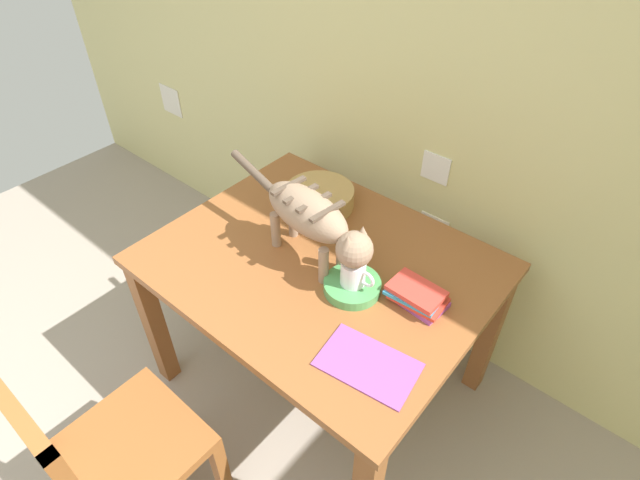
{
  "coord_description": "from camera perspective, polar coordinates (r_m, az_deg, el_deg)",
  "views": [
    {
      "loc": [
        0.88,
        0.56,
        2.02
      ],
      "look_at": [
        0.02,
        1.59,
        0.85
      ],
      "focal_mm": 28.11,
      "sensor_mm": 36.0,
      "label": 1
    }
  ],
  "objects": [
    {
      "name": "book_stack",
      "position": [
        1.71,
        11.0,
        -6.25
      ],
      "size": [
        0.2,
        0.14,
        0.06
      ],
      "color": "#9B449C",
      "rests_on": "dining_table"
    },
    {
      "name": "cat",
      "position": [
        1.71,
        -0.75,
        2.48
      ],
      "size": [
        0.71,
        0.2,
        0.29
      ],
      "rotation": [
        0.0,
        0.0,
        -1.7
      ],
      "color": "#9A7D65",
      "rests_on": "dining_table"
    },
    {
      "name": "wicker_basket",
      "position": [
        2.08,
        -0.09,
        4.89
      ],
      "size": [
        0.29,
        0.29,
        0.08
      ],
      "color": "tan",
      "rests_on": "dining_table"
    },
    {
      "name": "wall_rear",
      "position": [
        2.04,
        11.91,
        18.07
      ],
      "size": [
        5.22,
        0.11,
        2.5
      ],
      "color": "beige",
      "rests_on": "ground_plane"
    },
    {
      "name": "wooden_chair_near",
      "position": [
        1.85,
        -22.05,
        -21.64
      ],
      "size": [
        0.42,
        0.42,
        0.94
      ],
      "rotation": [
        0.0,
        0.0,
        -0.01
      ],
      "color": "#975628",
      "rests_on": "ground_plane"
    },
    {
      "name": "saucer_bowl",
      "position": [
        1.73,
        3.69,
        -5.25
      ],
      "size": [
        0.2,
        0.2,
        0.04
      ],
      "primitive_type": "cylinder",
      "color": "#4B9B55",
      "rests_on": "dining_table"
    },
    {
      "name": "coffee_mug",
      "position": [
        1.69,
        3.88,
        -3.78
      ],
      "size": [
        0.13,
        0.09,
        0.09
      ],
      "color": "white",
      "rests_on": "saucer_bowl"
    },
    {
      "name": "dining_table",
      "position": [
        1.91,
        0.0,
        -4.28
      ],
      "size": [
        1.21,
        0.97,
        0.75
      ],
      "color": "#94562D",
      "rests_on": "ground_plane"
    },
    {
      "name": "magazine",
      "position": [
        1.55,
        5.48,
        -13.93
      ],
      "size": [
        0.32,
        0.22,
        0.01
      ],
      "primitive_type": "cube",
      "rotation": [
        0.0,
        0.0,
        0.14
      ],
      "color": "#974DA5",
      "rests_on": "dining_table"
    }
  ]
}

